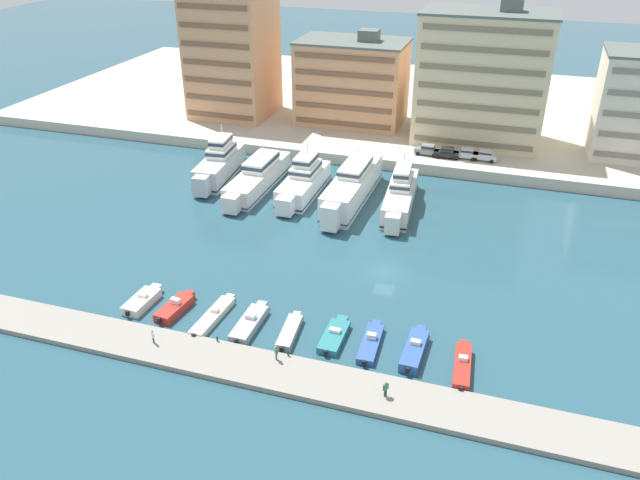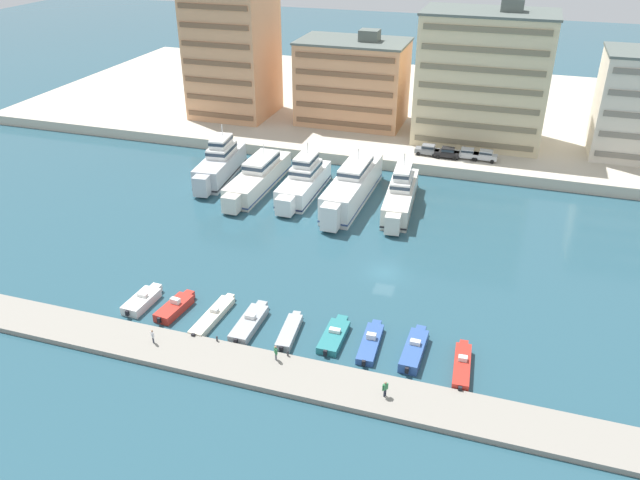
% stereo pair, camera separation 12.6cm
% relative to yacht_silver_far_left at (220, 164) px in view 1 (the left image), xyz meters
% --- Properties ---
extents(ground_plane, '(400.00, 400.00, 0.00)m').
position_rel_yacht_silver_far_left_xyz_m(ground_plane, '(32.43, -21.12, -2.40)').
color(ground_plane, '#285160').
extents(quay_promenade, '(180.00, 70.00, 1.87)m').
position_rel_yacht_silver_far_left_xyz_m(quay_promenade, '(32.43, 46.27, -1.47)').
color(quay_promenade, beige).
rests_on(quay_promenade, ground).
extents(pier_dock, '(120.00, 5.31, 0.57)m').
position_rel_yacht_silver_far_left_xyz_m(pier_dock, '(32.43, -42.80, -2.11)').
color(pier_dock, gray).
rests_on(pier_dock, ground).
extents(yacht_silver_far_left, '(5.51, 17.35, 8.36)m').
position_rel_yacht_silver_far_left_xyz_m(yacht_silver_far_left, '(0.00, 0.00, 0.00)').
color(yacht_silver_far_left, silver).
rests_on(yacht_silver_far_left, ground).
extents(yacht_ivory_left, '(4.46, 21.02, 6.40)m').
position_rel_yacht_silver_far_left_xyz_m(yacht_ivory_left, '(7.55, -1.87, -0.55)').
color(yacht_ivory_left, silver).
rests_on(yacht_ivory_left, ground).
extents(yacht_white_mid_left, '(4.53, 17.31, 7.72)m').
position_rel_yacht_silver_far_left_xyz_m(yacht_white_mid_left, '(15.20, -1.99, -0.29)').
color(yacht_white_mid_left, white).
rests_on(yacht_white_mid_left, ground).
extents(yacht_white_center_left, '(4.83, 22.52, 7.39)m').
position_rel_yacht_silver_far_left_xyz_m(yacht_white_center_left, '(23.06, -2.25, -0.02)').
color(yacht_white_center_left, white).
rests_on(yacht_white_center_left, ground).
extents(yacht_ivory_center, '(5.03, 18.83, 7.73)m').
position_rel_yacht_silver_far_left_xyz_m(yacht_ivory_center, '(30.50, -2.28, -0.26)').
color(yacht_ivory_center, silver).
rests_on(yacht_ivory_center, ground).
extents(motorboat_white_far_left, '(2.37, 6.14, 1.41)m').
position_rel_yacht_silver_far_left_xyz_m(motorboat_white_far_left, '(7.75, -36.23, -1.87)').
color(motorboat_white_far_left, white).
rests_on(motorboat_white_far_left, ground).
extents(motorboat_red_left, '(2.48, 6.19, 1.58)m').
position_rel_yacht_silver_far_left_xyz_m(motorboat_red_left, '(11.93, -36.29, -1.87)').
color(motorboat_red_left, red).
rests_on(motorboat_red_left, ground).
extents(motorboat_cream_mid_left, '(2.06, 8.45, 1.14)m').
position_rel_yacht_silver_far_left_xyz_m(motorboat_cream_mid_left, '(16.60, -36.33, -2.02)').
color(motorboat_cream_mid_left, beige).
rests_on(motorboat_cream_mid_left, ground).
extents(motorboat_grey_center_left, '(2.05, 7.55, 1.36)m').
position_rel_yacht_silver_far_left_xyz_m(motorboat_grey_center_left, '(20.96, -36.34, -1.94)').
color(motorboat_grey_center_left, '#9EA3A8').
rests_on(motorboat_grey_center_left, ground).
extents(motorboat_grey_center, '(2.07, 6.69, 0.86)m').
position_rel_yacht_silver_far_left_xyz_m(motorboat_grey_center, '(25.57, -36.45, -1.99)').
color(motorboat_grey_center, '#9EA3A8').
rests_on(motorboat_grey_center, ground).
extents(motorboat_teal_center_right, '(2.13, 6.68, 1.15)m').
position_rel_yacht_silver_far_left_xyz_m(motorboat_teal_center_right, '(30.26, -35.67, -2.00)').
color(motorboat_teal_center_right, teal).
rests_on(motorboat_teal_center_right, ground).
extents(motorboat_blue_mid_right, '(2.04, 7.39, 1.30)m').
position_rel_yacht_silver_far_left_xyz_m(motorboat_blue_mid_right, '(34.15, -35.62, -2.01)').
color(motorboat_blue_mid_right, '#33569E').
rests_on(motorboat_blue_mid_right, ground).
extents(motorboat_blue_right, '(2.04, 7.36, 1.52)m').
position_rel_yacht_silver_far_left_xyz_m(motorboat_blue_right, '(38.65, -35.60, -1.84)').
color(motorboat_blue_right, '#33569E').
rests_on(motorboat_blue_right, ground).
extents(motorboat_red_far_right, '(1.95, 7.43, 1.45)m').
position_rel_yacht_silver_far_left_xyz_m(motorboat_red_far_right, '(43.52, -36.62, -1.89)').
color(motorboat_red_far_right, red).
rests_on(motorboat_red_far_right, ground).
extents(car_grey_far_left, '(4.18, 2.08, 1.80)m').
position_rel_yacht_silver_far_left_xyz_m(car_grey_far_left, '(31.52, 15.85, 0.45)').
color(car_grey_far_left, slate).
rests_on(car_grey_far_left, quay_promenade).
extents(car_black_left, '(4.12, 1.96, 1.80)m').
position_rel_yacht_silver_far_left_xyz_m(car_black_left, '(34.89, 15.51, 0.45)').
color(car_black_left, black).
rests_on(car_black_left, quay_promenade).
extents(car_silver_mid_left, '(4.12, 1.96, 1.80)m').
position_rel_yacht_silver_far_left_xyz_m(car_silver_mid_left, '(38.05, 16.10, 0.45)').
color(car_silver_mid_left, '#B7BCC1').
rests_on(car_silver_mid_left, quay_promenade).
extents(car_silver_center_left, '(4.17, 2.06, 1.80)m').
position_rel_yacht_silver_far_left_xyz_m(car_silver_center_left, '(41.13, 16.07, 0.45)').
color(car_silver_center_left, '#B7BCC1').
rests_on(car_silver_center_left, quay_promenade).
extents(apartment_block_far_left, '(15.26, 14.91, 25.71)m').
position_rel_yacht_silver_far_left_xyz_m(apartment_block_far_left, '(-9.61, 27.71, 11.39)').
color(apartment_block_far_left, tan).
rests_on(apartment_block_far_left, quay_promenade).
extents(apartment_block_left, '(20.47, 12.76, 17.65)m').
position_rel_yacht_silver_far_left_xyz_m(apartment_block_left, '(14.30, 29.60, 7.35)').
color(apartment_block_left, tan).
rests_on(apartment_block_left, quay_promenade).
extents(apartment_block_mid_left, '(22.32, 13.36, 24.45)m').
position_rel_yacht_silver_far_left_xyz_m(apartment_block_mid_left, '(38.64, 26.17, 10.74)').
color(apartment_block_mid_left, beige).
rests_on(apartment_block_mid_left, quay_promenade).
extents(pedestrian_near_edge, '(0.47, 0.53, 1.70)m').
position_rel_yacht_silver_far_left_xyz_m(pedestrian_near_edge, '(25.97, -41.33, -0.82)').
color(pedestrian_near_edge, '#4C515B').
rests_on(pedestrian_near_edge, pier_dock).
extents(pedestrian_mid_deck, '(0.50, 0.43, 1.58)m').
position_rel_yacht_silver_far_left_xyz_m(pedestrian_mid_deck, '(13.05, -42.65, -0.89)').
color(pedestrian_mid_deck, '#282D3D').
rests_on(pedestrian_mid_deck, pier_dock).
extents(pedestrian_far_side, '(0.47, 0.52, 1.69)m').
position_rel_yacht_silver_far_left_xyz_m(pedestrian_far_side, '(37.29, -43.09, -0.83)').
color(pedestrian_far_side, '#282D3D').
rests_on(pedestrian_far_side, pier_dock).
extents(bollard_west, '(0.20, 0.20, 0.61)m').
position_rel_yacht_silver_far_left_xyz_m(bollard_west, '(19.11, -40.40, -1.50)').
color(bollard_west, '#2D2D33').
rests_on(bollard_west, pier_dock).
extents(bollard_west_mid, '(0.20, 0.20, 0.61)m').
position_rel_yacht_silver_far_left_xyz_m(bollard_west_mid, '(26.86, -40.40, -1.50)').
color(bollard_west_mid, '#2D2D33').
rests_on(bollard_west_mid, pier_dock).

